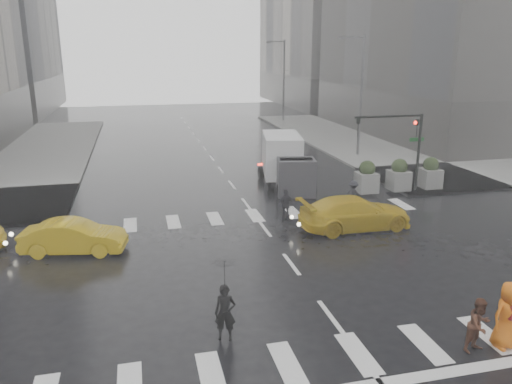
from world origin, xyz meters
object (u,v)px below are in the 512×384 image
object	(u,v)px
traffic_signal_pole	(404,137)
taxi_mid	(74,237)
pedestrian_orange	(508,315)
box_truck	(285,160)
pedestrian_brown	(479,325)

from	to	relation	value
traffic_signal_pole	taxi_mid	distance (m)	18.01
pedestrian_orange	box_truck	bearing A→B (deg)	87.90
traffic_signal_pole	taxi_mid	world-z (taller)	traffic_signal_pole
box_truck	pedestrian_orange	bearing A→B (deg)	-75.37
traffic_signal_pole	pedestrian_brown	world-z (taller)	traffic_signal_pole
traffic_signal_pole	pedestrian_brown	distance (m)	15.93
taxi_mid	box_truck	distance (m)	13.55
pedestrian_brown	traffic_signal_pole	bearing A→B (deg)	53.44
traffic_signal_pole	box_truck	distance (m)	6.81
traffic_signal_pole	pedestrian_orange	world-z (taller)	traffic_signal_pole
pedestrian_orange	taxi_mid	bearing A→B (deg)	135.78
pedestrian_orange	pedestrian_brown	bearing A→B (deg)	174.43
traffic_signal_pole	pedestrian_orange	size ratio (longest dim) A/B	2.34
traffic_signal_pole	pedestrian_orange	distance (m)	15.61
pedestrian_orange	box_truck	distance (m)	17.45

